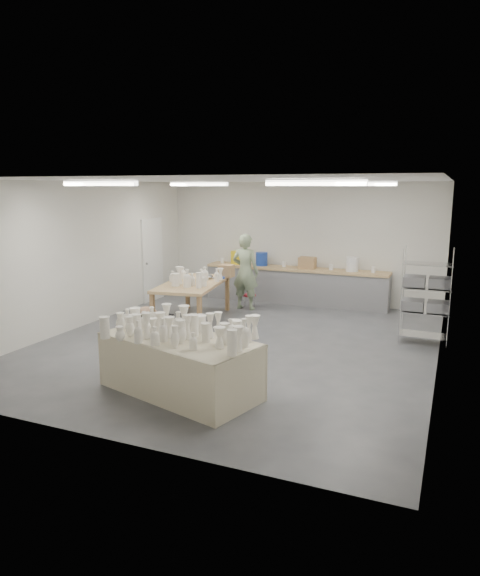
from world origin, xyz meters
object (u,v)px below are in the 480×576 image
at_px(work_table, 196,282).
at_px(red_stool, 249,296).
at_px(drying_table, 180,362).
at_px(potter, 245,272).

distance_m(work_table, red_stool, 1.84).
xyz_separation_m(work_table, red_stool, (0.60, 1.64, -0.59)).
distance_m(drying_table, potter, 5.18).
height_order(work_table, potter, potter).
bearing_deg(work_table, red_stool, 60.70).
bearing_deg(work_table, drying_table, -74.94).
bearing_deg(work_table, potter, 57.15).
bearing_deg(potter, work_table, 68.87).
height_order(work_table, red_stool, work_table).
height_order(drying_table, potter, potter).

